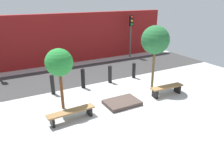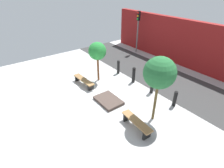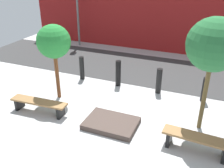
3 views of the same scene
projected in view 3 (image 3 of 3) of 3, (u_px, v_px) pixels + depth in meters
ground_plane at (112, 124)px, 7.65m from camera, size 18.00×18.00×0.00m
road_strip at (151, 70)px, 11.54m from camera, size 18.00×3.68×0.01m
building_facade at (168, 19)px, 13.31m from camera, size 16.20×0.50×3.51m
bench_left at (39, 104)px, 8.13m from camera, size 1.95×0.51×0.43m
bench_right at (197, 141)px, 6.42m from camera, size 1.77×0.52×0.47m
planter_bed at (111, 123)px, 7.55m from camera, size 1.56×1.11×0.17m
tree_behind_left_bench at (54, 42)px, 8.31m from camera, size 1.15×1.15×2.68m
tree_behind_right_bench at (214, 45)px, 6.40m from camera, size 1.43×1.43×3.29m
bollard_far_left at (82, 68)px, 10.43m from camera, size 0.20×0.20×0.99m
bollard_left at (118, 73)px, 9.86m from camera, size 0.21×0.21×1.05m
bollard_center at (159, 81)px, 9.31m from camera, size 0.21×0.21×0.98m
bollard_right at (205, 90)px, 8.77m from camera, size 0.20×0.20×0.90m
traffic_light_west at (77, 1)px, 13.89m from camera, size 0.28×0.27×3.69m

